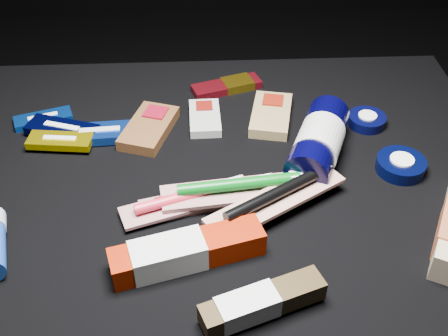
{
  "coord_description": "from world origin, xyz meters",
  "views": [
    {
      "loc": [
        -0.02,
        -0.68,
        1.0
      ],
      "look_at": [
        0.01,
        0.01,
        0.42
      ],
      "focal_mm": 45.0,
      "sensor_mm": 36.0,
      "label": 1
    }
  ],
  "objects": [
    {
      "name": "ground",
      "position": [
        0.0,
        0.0,
        0.0
      ],
      "size": [
        3.0,
        3.0,
        0.0
      ],
      "primitive_type": "plane",
      "color": "black",
      "rests_on": "ground"
    },
    {
      "name": "cloth_table",
      "position": [
        0.0,
        0.0,
        0.2
      ],
      "size": [
        0.98,
        0.78,
        0.4
      ],
      "primitive_type": "cube",
      "color": "black",
      "rests_on": "ground"
    },
    {
      "name": "luna_bar_0",
      "position": [
        -0.31,
        0.18,
        0.41
      ],
      "size": [
        0.11,
        0.07,
        0.01
      ],
      "rotation": [
        0.0,
        0.0,
        0.32
      ],
      "color": "#0A3793",
      "rests_on": "cloth_table"
    },
    {
      "name": "luna_bar_1",
      "position": [
        -0.2,
        0.13,
        0.41
      ],
      "size": [
        0.14,
        0.06,
        0.02
      ],
      "rotation": [
        0.0,
        0.0,
        0.06
      ],
      "color": "#103696",
      "rests_on": "cloth_table"
    },
    {
      "name": "luna_bar_2",
      "position": [
        -0.27,
        0.14,
        0.41
      ],
      "size": [
        0.14,
        0.09,
        0.02
      ],
      "rotation": [
        0.0,
        0.0,
        -0.33
      ],
      "color": "#030631",
      "rests_on": "cloth_table"
    },
    {
      "name": "luna_bar_3",
      "position": [
        -0.26,
        0.1,
        0.41
      ],
      "size": [
        0.11,
        0.05,
        0.01
      ],
      "rotation": [
        0.0,
        0.0,
        -0.12
      ],
      "color": "#BEA904",
      "rests_on": "cloth_table"
    },
    {
      "name": "clif_bar_0",
      "position": [
        -0.11,
        0.14,
        0.41
      ],
      "size": [
        0.11,
        0.15,
        0.02
      ],
      "rotation": [
        0.0,
        0.0,
        -0.33
      ],
      "color": "brown",
      "rests_on": "cloth_table"
    },
    {
      "name": "clif_bar_1",
      "position": [
        -0.01,
        0.17,
        0.41
      ],
      "size": [
        0.06,
        0.1,
        0.02
      ],
      "rotation": [
        0.0,
        0.0,
        0.02
      ],
      "color": "#A8A8A1",
      "rests_on": "cloth_table"
    },
    {
      "name": "clif_bar_2",
      "position": [
        0.11,
        0.17,
        0.41
      ],
      "size": [
        0.09,
        0.14,
        0.02
      ],
      "rotation": [
        0.0,
        0.0,
        -0.21
      ],
      "color": "#967A4B",
      "rests_on": "cloth_table"
    },
    {
      "name": "power_bar",
      "position": [
        0.04,
        0.28,
        0.41
      ],
      "size": [
        0.14,
        0.08,
        0.02
      ],
      "rotation": [
        0.0,
        0.0,
        0.32
      ],
      "color": "maroon",
      "rests_on": "cloth_table"
    },
    {
      "name": "lotion_bottle",
      "position": [
        0.17,
        0.05,
        0.44
      ],
      "size": [
        0.14,
        0.23,
        0.07
      ],
      "rotation": [
        0.0,
        0.0,
        -0.39
      ],
      "color": "black",
      "rests_on": "cloth_table"
    },
    {
      "name": "cream_tin_upper",
      "position": [
        0.28,
        0.14,
        0.41
      ],
      "size": [
        0.07,
        0.07,
        0.02
      ],
      "rotation": [
        0.0,
        0.0,
        0.2
      ],
      "color": "black",
      "rests_on": "cloth_table"
    },
    {
      "name": "cream_tin_lower",
      "position": [
        0.31,
        0.01,
        0.41
      ],
      "size": [
        0.08,
        0.08,
        0.02
      ],
      "rotation": [
        0.0,
        0.0,
        0.23
      ],
      "color": "black",
      "rests_on": "cloth_table"
    },
    {
      "name": "toothbrush_pack_0",
      "position": [
        -0.0,
        -0.04,
        0.41
      ],
      "size": [
        0.23,
        0.1,
        0.02
      ],
      "rotation": [
        0.0,
        0.0,
        0.25
      ],
      "color": "#B7B1AC",
      "rests_on": "cloth_table"
    },
    {
      "name": "toothbrush_pack_1",
      "position": [
        -0.04,
        -0.05,
        0.42
      ],
      "size": [
        0.21,
        0.11,
        0.02
      ],
      "rotation": [
        0.0,
        0.0,
        0.33
      ],
      "color": "beige",
      "rests_on": "cloth_table"
    },
    {
      "name": "toothbrush_pack_2",
      "position": [
        0.04,
        -0.04,
        0.42
      ],
      "size": [
        0.24,
        0.08,
        0.03
      ],
      "rotation": [
        0.0,
        0.0,
        0.11
      ],
      "color": "beige",
      "rests_on": "cloth_table"
    },
    {
      "name": "toothbrush_pack_3",
      "position": [
        0.09,
        -0.07,
        0.43
      ],
      "size": [
        0.23,
        0.17,
        0.03
      ],
      "rotation": [
        0.0,
        0.0,
        0.56
      ],
      "color": "silver",
      "rests_on": "cloth_table"
    },
    {
      "name": "toothpaste_carton_red",
      "position": [
        -0.05,
        -0.17,
        0.42
      ],
      "size": [
        0.22,
        0.1,
        0.04
      ],
      "rotation": [
        0.0,
        0.0,
        0.27
      ],
      "color": "#8F1700",
      "rests_on": "cloth_table"
    },
    {
      "name": "toothpaste_carton_green",
      "position": [
        0.04,
        -0.26,
        0.42
      ],
      "size": [
        0.17,
        0.09,
        0.03
      ],
      "rotation": [
        0.0,
        0.0,
        0.35
      ],
      "color": "#31230E",
      "rests_on": "cloth_table"
    }
  ]
}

